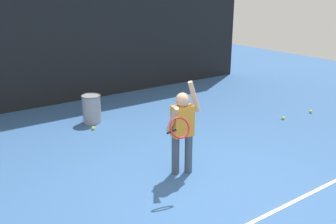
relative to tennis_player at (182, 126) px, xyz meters
The scene contains 11 objects.
ground_plane 0.92m from the tennis_player, 94.29° to the right, with size 20.00×20.00×0.00m, color #335B93.
court_line_baseline 1.59m from the tennis_player, 91.71° to the right, with size 9.00×0.05×0.00m, color white.
back_fence_windscreen 4.54m from the tennis_player, 90.55° to the left, with size 10.43×0.08×3.89m, color black.
fence_post_2 4.61m from the tennis_player, 90.55° to the left, with size 0.09×0.09×4.04m, color slate.
fence_post_3 5.24m from the tennis_player, 60.66° to the left, with size 0.09×0.09×4.04m, color slate.
fence_post_4 6.82m from the tennis_player, 41.41° to the left, with size 0.09×0.09×4.04m, color slate.
tennis_player is the anchor object (origin of this frame).
ball_hopper 2.78m from the tennis_player, 93.68° to the left, with size 0.38×0.38×0.56m.
tennis_ball_2 2.47m from the tennis_player, 98.20° to the left, with size 0.07×0.07×0.07m, color #CCE033.
tennis_ball_3 4.02m from the tennis_player, ahead, with size 0.07×0.07×0.07m, color #CCE033.
tennis_ball_4 3.23m from the tennis_player, 11.93° to the left, with size 0.07×0.07×0.07m, color #CCE033.
Camera 1 is at (-2.85, -3.22, 2.54)m, focal length 39.17 mm.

